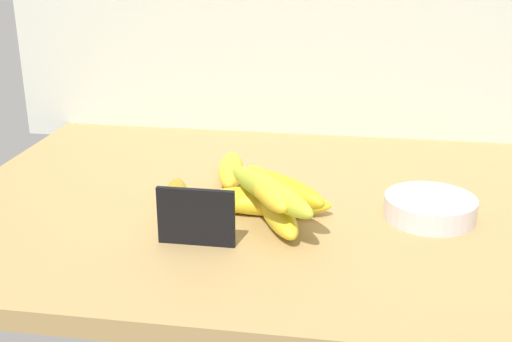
# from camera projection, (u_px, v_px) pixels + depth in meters

# --- Properties ---
(counter_top) EXTENTS (1.10, 0.76, 0.03)m
(counter_top) POSITION_uv_depth(u_px,v_px,m) (285.00, 209.00, 1.07)
(counter_top) COLOR #A6854F
(counter_top) RESTS_ON ground
(chalkboard_sign) EXTENTS (0.11, 0.02, 0.08)m
(chalkboard_sign) POSITION_uv_depth(u_px,v_px,m) (196.00, 219.00, 0.90)
(chalkboard_sign) COLOR black
(chalkboard_sign) RESTS_ON counter_top
(fruit_bowl) EXTENTS (0.14, 0.14, 0.03)m
(fruit_bowl) POSITION_uv_depth(u_px,v_px,m) (430.00, 208.00, 1.00)
(fruit_bowl) COLOR silver
(fruit_bowl) RESTS_ON counter_top
(banana_0) EXTENTS (0.19, 0.11, 0.04)m
(banana_0) POSITION_uv_depth(u_px,v_px,m) (243.00, 200.00, 1.02)
(banana_0) COLOR yellow
(banana_0) RESTS_ON counter_top
(banana_1) EXTENTS (0.09, 0.18, 0.04)m
(banana_1) POSITION_uv_depth(u_px,v_px,m) (177.00, 202.00, 1.01)
(banana_1) COLOR #AE8319
(banana_1) RESTS_ON counter_top
(banana_2) EXTENTS (0.18, 0.06, 0.04)m
(banana_2) POSITION_uv_depth(u_px,v_px,m) (274.00, 205.00, 1.00)
(banana_2) COLOR yellow
(banana_2) RESTS_ON counter_top
(banana_3) EXTENTS (0.07, 0.16, 0.04)m
(banana_3) POSITION_uv_depth(u_px,v_px,m) (231.00, 170.00, 1.14)
(banana_3) COLOR yellow
(banana_3) RESTS_ON counter_top
(banana_4) EXTENTS (0.10, 0.17, 0.04)m
(banana_4) POSITION_uv_depth(u_px,v_px,m) (276.00, 213.00, 0.97)
(banana_4) COLOR yellow
(banana_4) RESTS_ON counter_top
(banana_5) EXTENTS (0.17, 0.14, 0.04)m
(banana_5) POSITION_uv_depth(u_px,v_px,m) (278.00, 187.00, 0.96)
(banana_5) COLOR gold
(banana_5) RESTS_ON banana_4
(banana_6) EXTENTS (0.11, 0.17, 0.04)m
(banana_6) POSITION_uv_depth(u_px,v_px,m) (266.00, 188.00, 0.96)
(banana_6) COLOR yellow
(banana_6) RESTS_ON banana_4
(banana_7) EXTENTS (0.17, 0.18, 0.04)m
(banana_7) POSITION_uv_depth(u_px,v_px,m) (270.00, 191.00, 0.94)
(banana_7) COLOR #A7B72C
(banana_7) RESTS_ON banana_4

